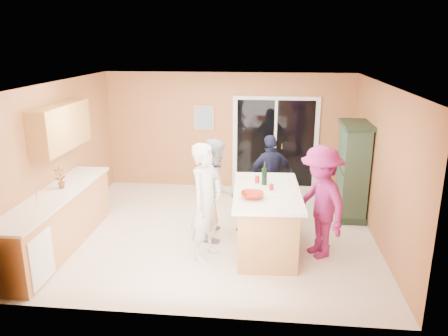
# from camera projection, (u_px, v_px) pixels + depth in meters

# --- Properties ---
(floor) EXTENTS (5.50, 5.50, 0.00)m
(floor) POSITION_uv_depth(u_px,v_px,m) (215.00, 231.00, 7.78)
(floor) COLOR beige
(floor) RESTS_ON ground
(ceiling) EXTENTS (5.50, 5.00, 0.10)m
(ceiling) POSITION_uv_depth(u_px,v_px,m) (214.00, 83.00, 7.04)
(ceiling) COLOR white
(ceiling) RESTS_ON wall_back
(wall_back) EXTENTS (5.50, 0.10, 2.60)m
(wall_back) POSITION_uv_depth(u_px,v_px,m) (228.00, 131.00, 9.79)
(wall_back) COLOR tan
(wall_back) RESTS_ON ground
(wall_front) EXTENTS (5.50, 0.10, 2.60)m
(wall_front) POSITION_uv_depth(u_px,v_px,m) (188.00, 219.00, 5.02)
(wall_front) COLOR tan
(wall_front) RESTS_ON ground
(wall_left) EXTENTS (0.10, 5.00, 2.60)m
(wall_left) POSITION_uv_depth(u_px,v_px,m) (60.00, 157.00, 7.68)
(wall_left) COLOR tan
(wall_left) RESTS_ON ground
(wall_right) EXTENTS (0.10, 5.00, 2.60)m
(wall_right) POSITION_uv_depth(u_px,v_px,m) (381.00, 166.00, 7.13)
(wall_right) COLOR tan
(wall_right) RESTS_ON ground
(left_cabinet_run) EXTENTS (0.65, 3.05, 1.24)m
(left_cabinet_run) POSITION_uv_depth(u_px,v_px,m) (53.00, 225.00, 6.89)
(left_cabinet_run) COLOR #CD854F
(left_cabinet_run) RESTS_ON floor
(upper_cabinets) EXTENTS (0.35, 1.60, 0.75)m
(upper_cabinets) POSITION_uv_depth(u_px,v_px,m) (61.00, 127.00, 7.31)
(upper_cabinets) COLOR #CD854F
(upper_cabinets) RESTS_ON wall_left
(sliding_door) EXTENTS (1.90, 0.07, 2.10)m
(sliding_door) POSITION_uv_depth(u_px,v_px,m) (275.00, 144.00, 9.72)
(sliding_door) COLOR white
(sliding_door) RESTS_ON floor
(framed_picture) EXTENTS (0.46, 0.04, 0.56)m
(framed_picture) POSITION_uv_depth(u_px,v_px,m) (204.00, 118.00, 9.74)
(framed_picture) COLOR tan
(framed_picture) RESTS_ON wall_back
(kitchen_island) EXTENTS (1.13, 1.96, 1.01)m
(kitchen_island) POSITION_uv_depth(u_px,v_px,m) (266.00, 222.00, 6.99)
(kitchen_island) COLOR #CD854F
(kitchen_island) RESTS_ON floor
(green_hutch) EXTENTS (0.52, 0.99, 1.83)m
(green_hutch) POSITION_uv_depth(u_px,v_px,m) (352.00, 172.00, 8.21)
(green_hutch) COLOR #1E3122
(green_hutch) RESTS_ON floor
(woman_white) EXTENTS (0.67, 0.78, 1.82)m
(woman_white) POSITION_uv_depth(u_px,v_px,m) (206.00, 202.00, 6.63)
(woman_white) COLOR silver
(woman_white) RESTS_ON floor
(woman_grey) EXTENTS (0.69, 0.87, 1.72)m
(woman_grey) POSITION_uv_depth(u_px,v_px,m) (216.00, 188.00, 7.42)
(woman_grey) COLOR #A6A6A9
(woman_grey) RESTS_ON floor
(woman_navy) EXTENTS (1.01, 0.74, 1.59)m
(woman_navy) POSITION_uv_depth(u_px,v_px,m) (270.00, 176.00, 8.24)
(woman_navy) COLOR #171733
(woman_navy) RESTS_ON floor
(woman_magenta) EXTENTS (1.10, 1.32, 1.77)m
(woman_magenta) POSITION_uv_depth(u_px,v_px,m) (320.00, 202.00, 6.69)
(woman_magenta) COLOR #841C5C
(woman_magenta) RESTS_ON floor
(serving_bowl) EXTENTS (0.35, 0.35, 0.08)m
(serving_bowl) POSITION_uv_depth(u_px,v_px,m) (252.00, 195.00, 6.51)
(serving_bowl) COLOR #A62312
(serving_bowl) RESTS_ON kitchen_island
(tulip_vase) EXTENTS (0.23, 0.20, 0.37)m
(tulip_vase) POSITION_uv_depth(u_px,v_px,m) (61.00, 178.00, 7.09)
(tulip_vase) COLOR red
(tulip_vase) RESTS_ON left_cabinet_run
(tumbler_near) EXTENTS (0.08, 0.08, 0.10)m
(tumbler_near) POSITION_uv_depth(u_px,v_px,m) (271.00, 187.00, 6.86)
(tumbler_near) COLOR #A62312
(tumbler_near) RESTS_ON kitchen_island
(tumbler_far) EXTENTS (0.09, 0.09, 0.11)m
(tumbler_far) POSITION_uv_depth(u_px,v_px,m) (257.00, 179.00, 7.20)
(tumbler_far) COLOR #A62312
(tumbler_far) RESTS_ON kitchen_island
(wine_bottle) EXTENTS (0.09, 0.09, 0.38)m
(wine_bottle) POSITION_uv_depth(u_px,v_px,m) (264.00, 176.00, 7.08)
(wine_bottle) COLOR black
(wine_bottle) RESTS_ON kitchen_island
(white_plate) EXTENTS (0.21, 0.21, 0.01)m
(white_plate) POSITION_uv_depth(u_px,v_px,m) (269.00, 196.00, 6.59)
(white_plate) COLOR white
(white_plate) RESTS_ON kitchen_island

